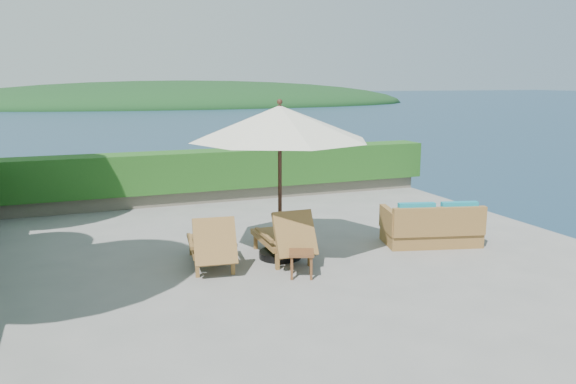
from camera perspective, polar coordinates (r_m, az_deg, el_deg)
name	(u,v)px	position (r m, az deg, el deg)	size (l,w,h in m)	color
ground	(288,262)	(10.01, 0.04, -7.13)	(12.00, 12.00, 0.00)	gray
foundation	(288,343)	(10.61, 0.04, -15.11)	(12.00, 12.00, 3.00)	#585146
offshore_island	(186,105)	(151.68, -10.31, 8.72)	(126.00, 57.60, 12.60)	black
planter_wall_far	(213,194)	(15.16, -7.58, -0.19)	(12.00, 0.60, 0.36)	slate
hedge_far	(213,169)	(15.05, -7.65, 2.31)	(12.40, 0.90, 1.00)	#194C15
patio_umbrella	(280,125)	(9.80, -0.84, 6.86)	(3.32, 3.32, 2.85)	black
lounge_left	(212,244)	(9.74, -7.77, -5.27)	(0.89, 1.75, 0.97)	olive
lounge_right	(284,237)	(10.04, -0.38, -4.62)	(0.80, 1.73, 0.99)	olive
side_table	(301,256)	(9.20, 1.38, -6.53)	(0.52, 0.52, 0.43)	brown
wicker_loveseat	(432,227)	(11.33, 14.42, -3.47)	(2.01, 1.37, 0.90)	olive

